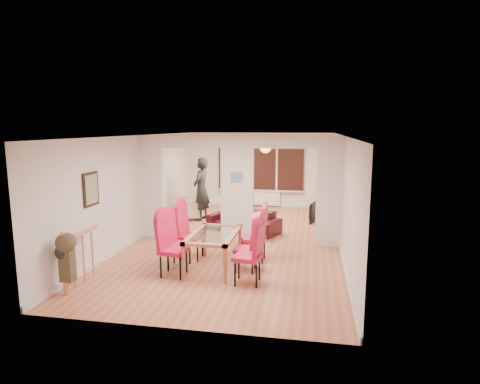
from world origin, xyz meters
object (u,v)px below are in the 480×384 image
(dining_chair_la, at_px, (173,246))
(dining_chair_ra, at_px, (247,252))
(sofa, at_px, (244,221))
(coffee_table, at_px, (260,216))
(dining_chair_rb, at_px, (245,245))
(dining_chair_lc, at_px, (191,233))
(armchair, at_px, (188,208))
(dining_table, at_px, (214,251))
(dining_chair_lb, at_px, (179,241))
(person, at_px, (201,189))
(dining_chair_rc, at_px, (255,235))
(bottle, at_px, (253,207))
(television, at_px, (312,211))
(bowl, at_px, (262,212))

(dining_chair_la, relative_size, dining_chair_ra, 0.99)
(sofa, distance_m, coffee_table, 1.46)
(dining_chair_la, relative_size, dining_chair_rb, 1.12)
(dining_chair_lc, bearing_deg, armchair, 122.10)
(dining_table, height_order, dining_chair_la, dining_chair_la)
(dining_chair_lb, xyz_separation_m, person, (-0.66, 4.05, 0.42))
(dining_chair_rc, bearing_deg, dining_chair_rb, -99.28)
(bottle, bearing_deg, person, -165.17)
(dining_chair_rb, height_order, television, dining_chair_rb)
(dining_chair_lb, relative_size, dining_chair_lc, 0.93)
(dining_table, xyz_separation_m, dining_chair_lb, (-0.73, 0.01, 0.16))
(dining_chair_rc, height_order, coffee_table, dining_chair_rc)
(dining_chair_rb, xyz_separation_m, armchair, (-2.47, 4.13, -0.18))
(dining_table, height_order, dining_chair_rb, dining_chair_rb)
(dining_chair_rc, relative_size, television, 1.09)
(person, distance_m, coffee_table, 1.96)
(sofa, bearing_deg, television, 63.91)
(dining_chair_lc, bearing_deg, dining_table, -26.67)
(sofa, bearing_deg, dining_chair_ra, -56.55)
(dining_table, distance_m, dining_chair_lc, 0.85)
(dining_chair_lc, xyz_separation_m, television, (2.53, 4.04, -0.27))
(armchair, bearing_deg, dining_chair_lc, -0.92)
(dining_table, xyz_separation_m, dining_chair_lc, (-0.63, 0.53, 0.20))
(dining_table, bearing_deg, sofa, 88.31)
(dining_chair_la, distance_m, person, 4.63)
(dining_chair_lb, relative_size, dining_chair_ra, 0.91)
(dining_chair_rb, xyz_separation_m, bottle, (-0.50, 4.47, -0.15))
(sofa, distance_m, person, 1.95)
(dining_chair_la, height_order, coffee_table, dining_chair_la)
(television, height_order, coffee_table, television)
(dining_chair_ra, distance_m, bowl, 4.97)
(dining_chair_lb, relative_size, television, 1.02)
(bottle, bearing_deg, dining_chair_rb, -83.65)
(dining_chair_lb, relative_size, bottle, 4.16)
(dining_chair_lc, xyz_separation_m, dining_chair_ra, (1.41, -1.16, 0.02))
(dining_table, xyz_separation_m, television, (1.90, 4.57, -0.07))
(television, bearing_deg, dining_chair_la, 168.21)
(dining_chair_rc, xyz_separation_m, bowl, (-0.32, 3.70, -0.30))
(dining_chair_rc, xyz_separation_m, sofa, (-0.64, 2.36, -0.28))
(dining_chair_lc, height_order, dining_chair_rc, dining_chair_lc)
(dining_chair_ra, bearing_deg, dining_chair_la, -177.22)
(dining_chair_la, xyz_separation_m, armchair, (-1.17, 4.62, -0.24))
(dining_chair_lb, xyz_separation_m, bottle, (0.87, 4.46, -0.16))
(dining_table, relative_size, sofa, 0.79)
(dining_chair_ra, bearing_deg, bottle, 105.33)
(dining_chair_la, xyz_separation_m, dining_chair_lc, (0.04, 1.02, -0.01))
(person, relative_size, bowl, 9.37)
(television, xyz_separation_m, coffee_table, (-1.55, -0.16, -0.18))
(armchair, bearing_deg, dining_table, 4.49)
(dining_chair_rc, distance_m, coffee_table, 3.83)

